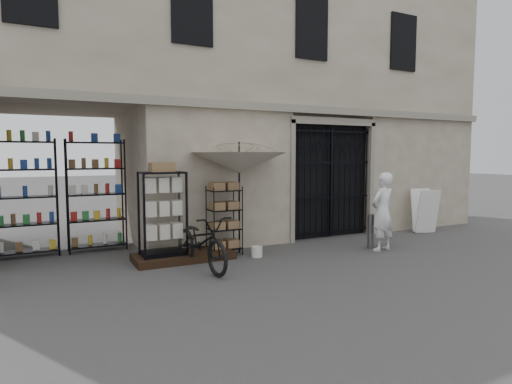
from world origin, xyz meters
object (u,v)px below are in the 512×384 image
wire_rack (224,221)px  shopkeeper (382,250)px  display_cabinet (163,218)px  white_bucket (257,252)px  steel_bollard (371,231)px  easel_sign (425,211)px  market_umbrella (239,157)px  bicycle (201,269)px

wire_rack → shopkeeper: (3.31, -1.26, -0.73)m
display_cabinet → wire_rack: size_ratio=1.22×
display_cabinet → white_bucket: bearing=9.3°
steel_bollard → display_cabinet: bearing=169.3°
steel_bollard → shopkeeper: steel_bollard is taller
easel_sign → steel_bollard: bearing=-141.6°
steel_bollard → shopkeeper: 0.50m
market_umbrella → white_bucket: bearing=-71.6°
wire_rack → market_umbrella: 1.42m
display_cabinet → market_umbrella: size_ratio=0.62×
easel_sign → wire_rack: bearing=-159.9°
steel_bollard → wire_rack: bearing=163.6°
white_bucket → steel_bollard: size_ratio=0.30×
white_bucket → wire_rack: bearing=134.8°
wire_rack → white_bucket: size_ratio=6.39×
shopkeeper → wire_rack: bearing=-31.8°
display_cabinet → wire_rack: 1.38m
wire_rack → easel_sign: (5.91, -0.17, -0.11)m
display_cabinet → easel_sign: size_ratio=1.52×
display_cabinet → bicycle: (0.52, -0.80, -0.90)m
white_bucket → easel_sign: 5.42m
market_umbrella → steel_bollard: (2.91, -0.95, -1.71)m
market_umbrella → easel_sign: bearing=-1.6°
market_umbrella → white_bucket: (0.17, -0.51, -1.99)m
market_umbrella → shopkeeper: bearing=-22.9°
display_cabinet → steel_bollard: display_cabinet is taller
display_cabinet → wire_rack: display_cabinet is taller
bicycle → shopkeeper: 4.18m
steel_bollard → shopkeeper: bearing=-79.3°
wire_rack → steel_bollard: 3.41m
display_cabinet → bicycle: display_cabinet is taller
white_bucket → bicycle: bearing=-165.3°
bicycle → steel_bollard: bicycle is taller
display_cabinet → steel_bollard: 4.73m
bicycle → wire_rack: bearing=39.3°
steel_bollard → easel_sign: size_ratio=0.66×
market_umbrella → white_bucket: size_ratio=12.57×
white_bucket → display_cabinet: bearing=166.9°
wire_rack → market_umbrella: (0.35, -0.01, 1.38)m
white_bucket → shopkeeper: (2.79, -0.74, -0.11)m
display_cabinet → shopkeeper: 4.91m
easel_sign → display_cabinet: bearing=-158.9°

